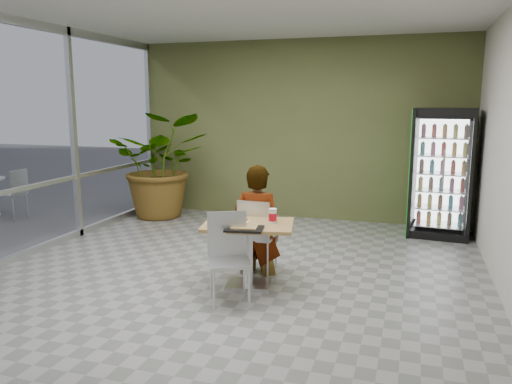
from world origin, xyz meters
TOP-DOWN VIEW (x-y plane):
  - ground at (0.00, 0.00)m, footprint 7.00×7.00m
  - room_envelope at (0.00, 0.00)m, footprint 6.00×7.00m
  - storefront_frame at (-3.00, 0.00)m, footprint 0.10×7.00m
  - dining_table at (0.28, -0.13)m, footprint 1.12×0.88m
  - chair_far at (0.22, 0.33)m, footprint 0.42×0.43m
  - chair_near at (0.20, -0.58)m, footprint 0.57×0.57m
  - seated_woman at (0.22, 0.38)m, footprint 0.62×0.41m
  - pizza_plate at (0.16, -0.11)m, footprint 0.34×0.33m
  - soda_cup at (0.54, -0.05)m, footprint 0.10×0.10m
  - napkin_stack at (-0.06, -0.29)m, footprint 0.16×0.16m
  - cafeteria_tray at (0.33, -0.43)m, footprint 0.45×0.36m
  - beverage_fridge at (2.45, 2.89)m, footprint 0.98×0.78m
  - potted_plant at (-2.38, 2.80)m, footprint 2.16×2.03m

SIDE VIEW (x-z plane):
  - ground at x=0.00m, z-range 0.00..0.00m
  - seated_woman at x=0.22m, z-range -0.30..1.36m
  - dining_table at x=0.28m, z-range 0.16..0.91m
  - chair_far at x=0.22m, z-range 0.08..1.01m
  - chair_near at x=0.20m, z-range 0.08..1.04m
  - napkin_stack at x=-0.06m, z-range 0.75..0.77m
  - cafeteria_tray at x=0.33m, z-range 0.75..0.77m
  - pizza_plate at x=0.16m, z-range 0.75..0.78m
  - soda_cup at x=0.54m, z-range 0.75..0.92m
  - potted_plant at x=-2.38m, z-range 0.00..1.93m
  - beverage_fridge at x=2.45m, z-range 0.00..2.01m
  - room_envelope at x=0.00m, z-range 0.00..3.20m
  - storefront_frame at x=-3.00m, z-range 0.00..3.20m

